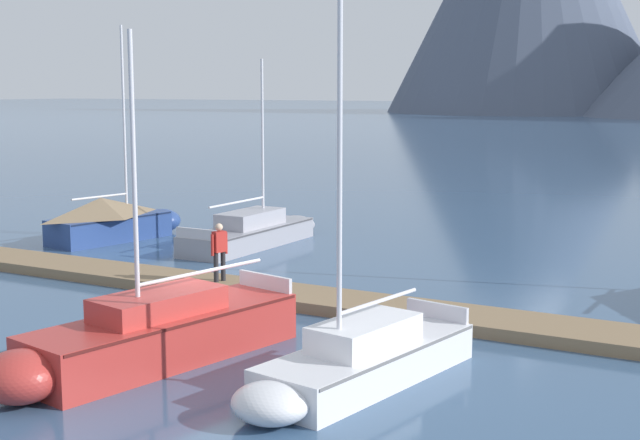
% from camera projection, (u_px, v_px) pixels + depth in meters
% --- Properties ---
extents(ground_plane, '(700.00, 700.00, 0.00)m').
position_uv_depth(ground_plane, '(198.00, 336.00, 20.94)').
color(ground_plane, '#38567A').
extents(dock, '(27.00, 2.10, 0.30)m').
position_uv_depth(dock, '(285.00, 296.00, 24.38)').
color(dock, '#846B4C').
rests_on(dock, ground).
extents(sailboat_nearest_berth, '(2.80, 5.91, 8.18)m').
position_uv_depth(sailboat_nearest_berth, '(114.00, 219.00, 34.07)').
color(sailboat_nearest_berth, navy).
rests_on(sailboat_nearest_berth, ground).
extents(sailboat_second_berth, '(1.97, 7.31, 6.89)m').
position_uv_depth(sailboat_second_berth, '(254.00, 231.00, 33.03)').
color(sailboat_second_berth, '#93939E').
rests_on(sailboat_second_berth, ground).
extents(sailboat_mid_dock_port, '(3.17, 7.56, 6.98)m').
position_uv_depth(sailboat_mid_dock_port, '(147.00, 337.00, 18.61)').
color(sailboat_mid_dock_port, '#B2332D').
rests_on(sailboat_mid_dock_port, ground).
extents(sailboat_mid_dock_starboard, '(2.65, 6.46, 8.58)m').
position_uv_depth(sailboat_mid_dock_starboard, '(357.00, 360.00, 17.36)').
color(sailboat_mid_dock_starboard, silver).
rests_on(sailboat_mid_dock_starboard, ground).
extents(person_on_dock, '(0.32, 0.57, 1.69)m').
position_uv_depth(person_on_dock, '(219.00, 248.00, 25.37)').
color(person_on_dock, '#232328').
rests_on(person_on_dock, dock).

